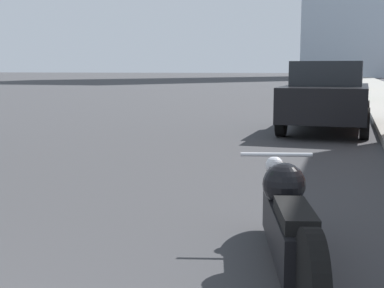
# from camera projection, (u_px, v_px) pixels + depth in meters

# --- Properties ---
(sidewalk) EXTENTS (2.94, 240.00, 0.15)m
(sidewalk) POSITION_uv_depth(u_px,v_px,m) (380.00, 89.00, 37.89)
(sidewalk) COLOR gray
(sidewalk) RESTS_ON ground_plane
(motorcycle) EXTENTS (0.86, 2.49, 0.80)m
(motorcycle) POSITION_uv_depth(u_px,v_px,m) (288.00, 223.00, 3.90)
(motorcycle) COLOR black
(motorcycle) RESTS_ON ground_plane
(parked_car_black) EXTENTS (2.08, 4.49, 1.69)m
(parked_car_black) POSITION_uv_depth(u_px,v_px,m) (327.00, 96.00, 12.95)
(parked_car_black) COLOR black
(parked_car_black) RESTS_ON ground_plane
(parked_car_green) EXTENTS (1.97, 3.94, 1.63)m
(parked_car_green) POSITION_uv_depth(u_px,v_px,m) (335.00, 84.00, 25.05)
(parked_car_green) COLOR #1E6B33
(parked_car_green) RESTS_ON ground_plane
(parked_car_yellow) EXTENTS (2.03, 4.62, 1.57)m
(parked_car_yellow) POSITION_uv_depth(u_px,v_px,m) (338.00, 79.00, 37.19)
(parked_car_yellow) COLOR gold
(parked_car_yellow) RESTS_ON ground_plane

